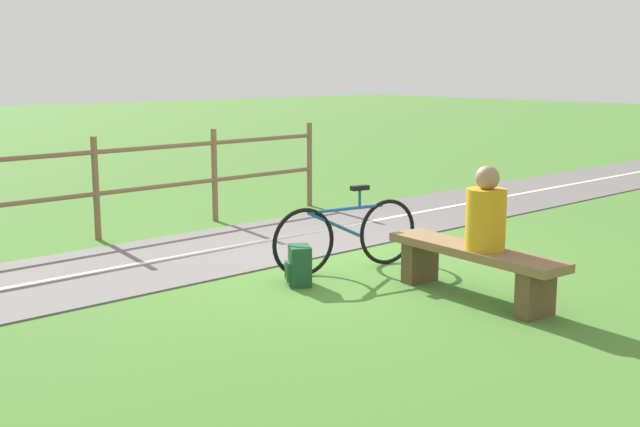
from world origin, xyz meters
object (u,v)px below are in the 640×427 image
object	(u,v)px
person_seated	(486,214)
bicycle	(347,235)
backpack	(299,266)
bench	(474,262)

from	to	relation	value
person_seated	bicycle	size ratio (longest dim) A/B	0.44
backpack	bicycle	bearing A→B (deg)	-80.81
bench	person_seated	world-z (taller)	person_seated
bench	backpack	bearing A→B (deg)	38.04
bicycle	backpack	distance (m)	0.78
bench	backpack	distance (m)	1.70
bicycle	bench	bearing A→B (deg)	107.25
person_seated	bicycle	world-z (taller)	person_seated
person_seated	bench	bearing A→B (deg)	-0.00
person_seated	bicycle	distance (m)	1.72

